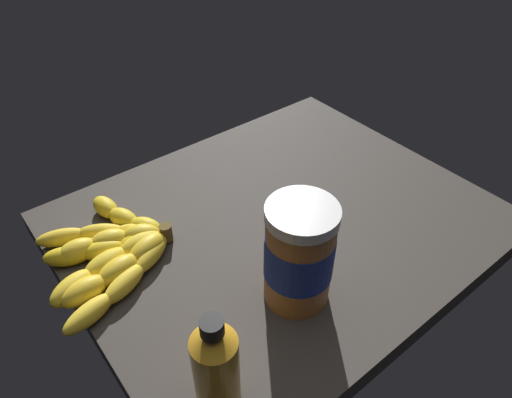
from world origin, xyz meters
TOP-DOWN VIEW (x-y plane):
  - ground_plane at (0.00, 0.00)cm, footprint 70.34×58.05cm
  - banana_bunch at (-26.85, 8.49)cm, footprint 21.55×25.25cm
  - peanut_butter_jar at (-8.92, -14.15)cm, footprint 9.67×9.67cm
  - honey_bottle at (-26.56, -19.82)cm, footprint 5.39×5.39cm

SIDE VIEW (x-z plane):
  - ground_plane at x=0.00cm, z-range -4.14..0.00cm
  - banana_bunch at x=-26.85cm, z-range -0.17..3.52cm
  - honey_bottle at x=-26.56cm, z-range -0.71..14.19cm
  - peanut_butter_jar at x=-8.92cm, z-range 0.00..16.51cm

